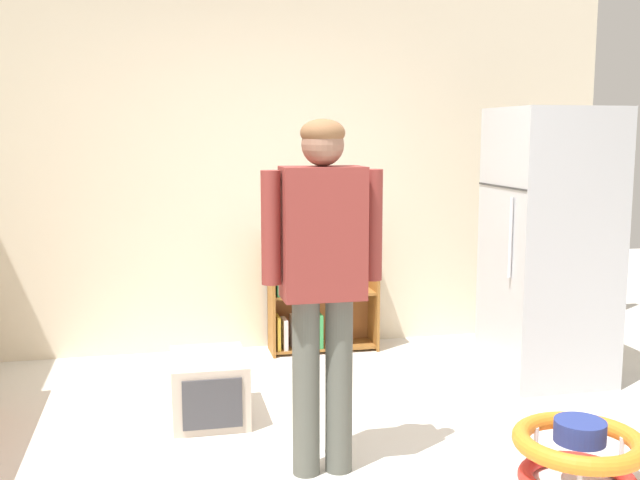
{
  "coord_description": "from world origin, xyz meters",
  "views": [
    {
      "loc": [
        -0.84,
        -3.18,
        1.62
      ],
      "look_at": [
        -0.03,
        0.59,
        1.06
      ],
      "focal_mm": 41.71,
      "sensor_mm": 36.0,
      "label": 1
    }
  ],
  "objects_px": {
    "bookshelf": "(315,302)",
    "standing_person": "(323,266)",
    "refrigerator": "(550,246)",
    "baby_walker": "(579,454)",
    "pet_carrier": "(209,387)"
  },
  "relations": [
    {
      "from": "standing_person",
      "to": "pet_carrier",
      "type": "height_order",
      "value": "standing_person"
    },
    {
      "from": "refrigerator",
      "to": "standing_person",
      "type": "height_order",
      "value": "refrigerator"
    },
    {
      "from": "bookshelf",
      "to": "standing_person",
      "type": "relative_size",
      "value": 0.51
    },
    {
      "from": "refrigerator",
      "to": "baby_walker",
      "type": "bearing_deg",
      "value": -113.5
    },
    {
      "from": "standing_person",
      "to": "baby_walker",
      "type": "relative_size",
      "value": 2.79
    },
    {
      "from": "refrigerator",
      "to": "bookshelf",
      "type": "bearing_deg",
      "value": 144.78
    },
    {
      "from": "refrigerator",
      "to": "baby_walker",
      "type": "height_order",
      "value": "refrigerator"
    },
    {
      "from": "refrigerator",
      "to": "standing_person",
      "type": "relative_size",
      "value": 1.06
    },
    {
      "from": "standing_person",
      "to": "pet_carrier",
      "type": "distance_m",
      "value": 1.25
    },
    {
      "from": "bookshelf",
      "to": "pet_carrier",
      "type": "distance_m",
      "value": 1.5
    },
    {
      "from": "bookshelf",
      "to": "baby_walker",
      "type": "height_order",
      "value": "bookshelf"
    },
    {
      "from": "refrigerator",
      "to": "pet_carrier",
      "type": "xyz_separation_m",
      "value": [
        -2.23,
        -0.24,
        -0.71
      ]
    },
    {
      "from": "bookshelf",
      "to": "baby_walker",
      "type": "xyz_separation_m",
      "value": [
        0.73,
        -2.42,
        -0.21
      ]
    },
    {
      "from": "standing_person",
      "to": "pet_carrier",
      "type": "bearing_deg",
      "value": 121.08
    },
    {
      "from": "refrigerator",
      "to": "pet_carrier",
      "type": "distance_m",
      "value": 2.36
    }
  ]
}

